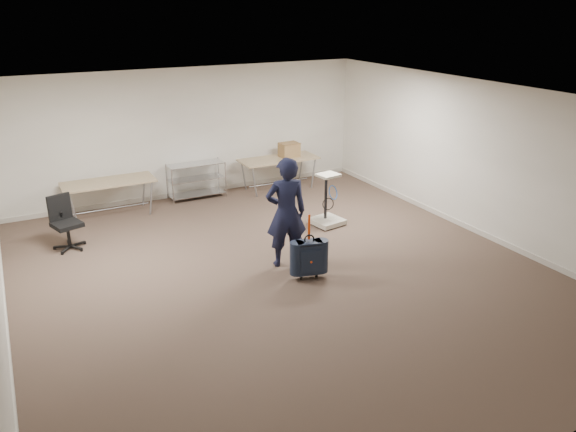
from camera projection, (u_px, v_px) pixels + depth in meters
ground at (283, 274)px, 8.98m from camera, size 9.00×9.00×0.00m
room_shell at (248, 241)px, 10.10m from camera, size 8.00×9.00×9.00m
folding_table_left at (109, 184)px, 11.19m from camera, size 1.80×0.75×0.73m
folding_table_right at (279, 161)px, 12.83m from camera, size 1.80×0.75×0.73m
wire_shelf at (196, 179)px, 12.30m from camera, size 1.22×0.47×0.80m
person at (286, 213)px, 8.98m from camera, size 0.75×0.58×1.83m
suitcase at (309, 257)px, 8.70m from camera, size 0.43×0.31×1.07m
office_chair at (67, 233)px, 9.83m from camera, size 0.58×0.58×0.95m
equipment_cart at (327, 211)px, 10.88m from camera, size 0.64×0.64×1.03m
cardboard_box at (289, 150)px, 12.90m from camera, size 0.44×0.34×0.32m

